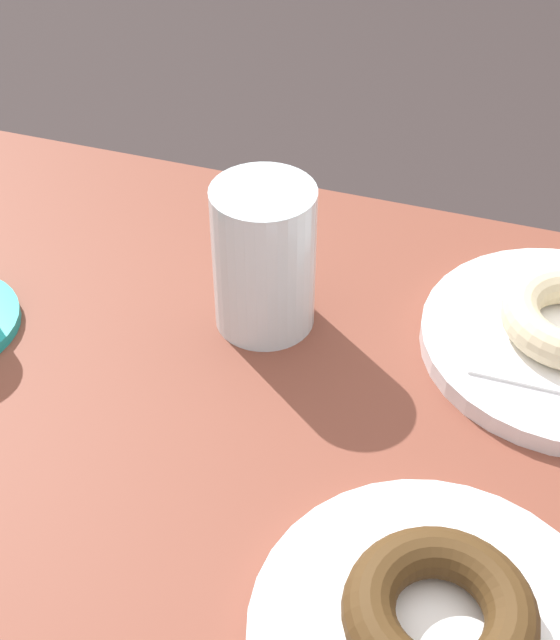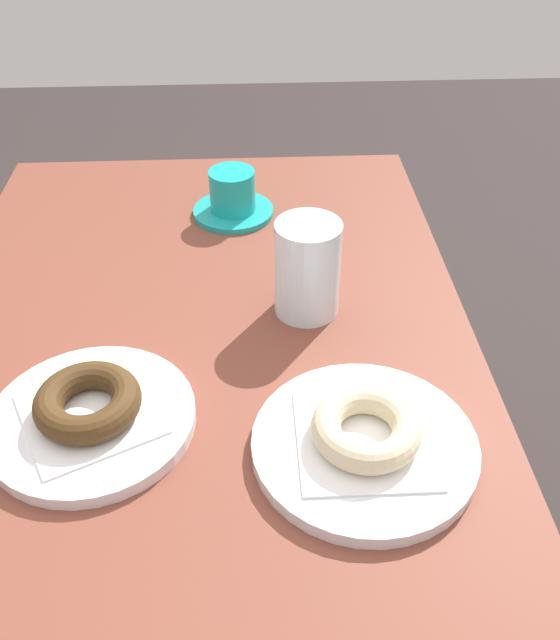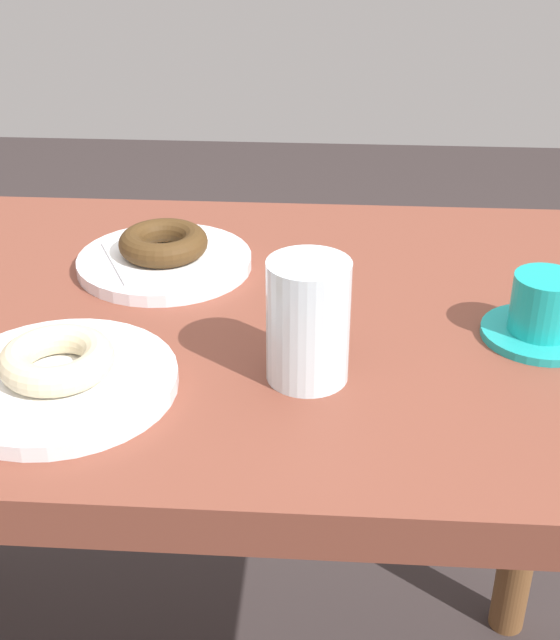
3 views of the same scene
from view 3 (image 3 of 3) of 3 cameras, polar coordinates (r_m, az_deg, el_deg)
name	(u,v)px [view 3 (image 3 of 3)]	position (r m, az deg, el deg)	size (l,w,h in m)	color
table	(184,382)	(1.02, -6.44, -4.12)	(1.17, 0.66, 0.73)	brown
plate_sugar_ring	(60,382)	(0.84, -14.49, -4.05)	(0.22, 0.22, 0.02)	silver
napkin_sugar_ring	(59,374)	(0.83, -14.56, -3.52)	(0.13, 0.13, 0.00)	white
donut_sugar_ring	(57,359)	(0.83, -14.70, -2.56)	(0.11, 0.11, 0.03)	beige
plate_chocolate_ring	(165,262)	(1.06, -7.71, 3.88)	(0.21, 0.21, 0.02)	white
napkin_chocolate_ring	(164,255)	(1.06, -7.74, 4.32)	(0.13, 0.13, 0.00)	white
donut_chocolate_ring	(163,243)	(1.05, -7.80, 5.15)	(0.11, 0.11, 0.03)	#442D14
water_glass	(308,321)	(0.81, 1.89, -0.08)	(0.08, 0.08, 0.12)	silver
coffee_cup	(543,312)	(0.93, 17.16, 0.50)	(0.12, 0.12, 0.07)	teal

